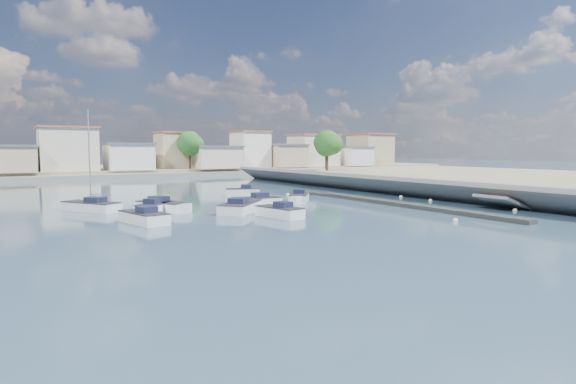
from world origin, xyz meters
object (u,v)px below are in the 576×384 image
at_px(motorboat_a, 277,212).
at_px(motorboat_b, 156,208).
at_px(motorboat_c, 253,202).
at_px(sailboat, 89,206).
at_px(motorboat_g, 165,207).
at_px(motorboat_h, 242,207).
at_px(motorboat_d, 299,198).
at_px(motorboat_e, 142,218).
at_px(motorboat_f, 241,192).

bearing_deg(motorboat_a, motorboat_b, 134.81).
distance_m(motorboat_c, sailboat, 14.58).
bearing_deg(motorboat_g, motorboat_a, -50.40).
bearing_deg(motorboat_h, motorboat_d, 25.42).
relative_size(motorboat_g, motorboat_h, 0.97).
height_order(motorboat_c, motorboat_g, same).
height_order(motorboat_a, motorboat_h, same).
distance_m(motorboat_e, sailboat, 9.50).
bearing_deg(motorboat_d, motorboat_e, -160.56).
bearing_deg(motorboat_h, motorboat_a, -77.22).
distance_m(motorboat_b, motorboat_f, 16.58).
relative_size(motorboat_e, motorboat_h, 0.91).
relative_size(motorboat_a, motorboat_c, 0.88).
bearing_deg(sailboat, motorboat_c, -15.52).
xyz_separation_m(motorboat_b, motorboat_c, (9.21, -0.03, 0.00)).
xyz_separation_m(motorboat_c, motorboat_g, (-8.30, 0.47, 0.00)).
distance_m(motorboat_c, motorboat_h, 4.06).
height_order(motorboat_d, motorboat_h, same).
bearing_deg(motorboat_e, motorboat_h, 13.61).
bearing_deg(motorboat_e, motorboat_a, -13.04).
bearing_deg(motorboat_a, motorboat_h, 102.78).
relative_size(motorboat_e, sailboat, 0.58).
height_order(motorboat_h, sailboat, sailboat).
relative_size(motorboat_d, motorboat_h, 0.76).
height_order(motorboat_f, sailboat, sailboat).
distance_m(motorboat_b, motorboat_g, 1.01).
bearing_deg(sailboat, motorboat_b, -38.66).
distance_m(motorboat_h, sailboat, 13.40).
height_order(motorboat_a, motorboat_e, same).
bearing_deg(motorboat_c, motorboat_h, -130.14).
bearing_deg(motorboat_a, motorboat_f, 74.06).
xyz_separation_m(motorboat_d, sailboat, (-19.66, 3.09, 0.04)).
xyz_separation_m(motorboat_f, motorboat_g, (-11.90, -10.08, 0.00)).
xyz_separation_m(motorboat_f, motorboat_h, (-6.22, -13.65, 0.00)).
xyz_separation_m(motorboat_e, motorboat_g, (3.38, 5.77, 0.00)).
bearing_deg(sailboat, motorboat_e, -75.61).
distance_m(motorboat_c, motorboat_f, 11.15).
height_order(motorboat_a, motorboat_b, same).
xyz_separation_m(motorboat_e, sailboat, (-2.36, 9.20, 0.04)).
xyz_separation_m(motorboat_g, sailboat, (-5.75, 3.43, 0.04)).
bearing_deg(motorboat_b, sailboat, 141.34).
distance_m(motorboat_a, motorboat_h, 4.65).
xyz_separation_m(motorboat_c, motorboat_e, (-11.68, -5.30, -0.00)).
xyz_separation_m(motorboat_d, motorboat_e, (-17.30, -6.11, 0.00)).
height_order(motorboat_b, motorboat_c, same).
xyz_separation_m(motorboat_e, motorboat_f, (15.29, 15.85, -0.00)).
relative_size(motorboat_e, motorboat_f, 1.21).
relative_size(motorboat_f, sailboat, 0.48).
xyz_separation_m(motorboat_b, motorboat_f, (12.81, 10.51, 0.00)).
bearing_deg(sailboat, motorboat_f, 20.64).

